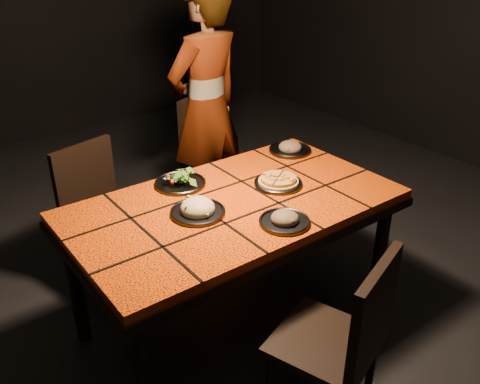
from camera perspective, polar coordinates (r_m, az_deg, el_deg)
room_shell at (r=2.23m, az=-0.79°, el=16.24°), size 6.04×7.04×3.08m
dining_table at (r=2.52m, az=-0.67°, el=-2.58°), size 1.62×0.92×0.75m
chair_near at (r=2.13m, az=11.71°, el=-15.57°), size 0.50×0.50×0.87m
chair_far_left at (r=3.05m, az=-15.54°, el=-1.75°), size 0.48×0.48×0.87m
chair_far_right at (r=3.64m, az=-3.28°, el=4.67°), size 0.55×0.55×0.93m
diner at (r=3.51m, az=-3.80°, el=9.32°), size 0.68×0.51×1.70m
plate_pizza at (r=2.64m, az=4.32°, el=1.15°), size 0.29×0.29×0.04m
plate_pasta at (r=2.37m, az=-4.77°, el=-1.98°), size 0.26×0.26×0.08m
plate_salad at (r=2.65m, az=-6.76°, el=1.30°), size 0.27×0.27×0.07m
plate_mushroom_a at (r=2.30m, az=5.03°, el=-3.07°), size 0.23×0.23×0.08m
plate_mushroom_b at (r=3.06m, az=5.65°, el=4.95°), size 0.25×0.25×0.08m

